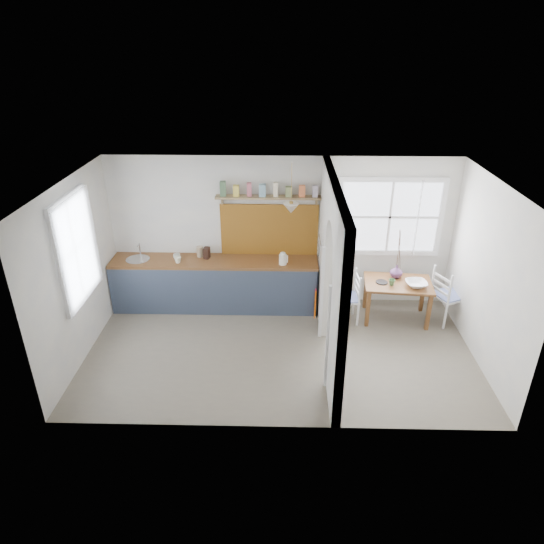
{
  "coord_description": "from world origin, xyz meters",
  "views": [
    {
      "loc": [
        0.03,
        -6.09,
        4.35
      ],
      "look_at": [
        -0.13,
        0.23,
        1.22
      ],
      "focal_mm": 32.0,
      "sensor_mm": 36.0,
      "label": 1
    }
  ],
  "objects_px": {
    "chair_right": "(449,295)",
    "vase": "(396,271)",
    "dining_table": "(396,300)",
    "chair_left": "(346,297)",
    "kettle": "(283,259)"
  },
  "relations": [
    {
      "from": "chair_left",
      "to": "kettle",
      "type": "relative_size",
      "value": 4.33
    },
    {
      "from": "dining_table",
      "to": "chair_right",
      "type": "height_order",
      "value": "chair_right"
    },
    {
      "from": "chair_left",
      "to": "vase",
      "type": "height_order",
      "value": "vase"
    },
    {
      "from": "dining_table",
      "to": "chair_left",
      "type": "bearing_deg",
      "value": -168.63
    },
    {
      "from": "chair_right",
      "to": "chair_left",
      "type": "bearing_deg",
      "value": 67.12
    },
    {
      "from": "chair_left",
      "to": "chair_right",
      "type": "relative_size",
      "value": 0.91
    },
    {
      "from": "chair_right",
      "to": "vase",
      "type": "distance_m",
      "value": 0.93
    },
    {
      "from": "kettle",
      "to": "chair_left",
      "type": "bearing_deg",
      "value": -30.55
    },
    {
      "from": "vase",
      "to": "dining_table",
      "type": "bearing_deg",
      "value": -87.98
    },
    {
      "from": "dining_table",
      "to": "kettle",
      "type": "height_order",
      "value": "kettle"
    },
    {
      "from": "chair_right",
      "to": "vase",
      "type": "bearing_deg",
      "value": 49.83
    },
    {
      "from": "chair_right",
      "to": "kettle",
      "type": "bearing_deg",
      "value": 60.83
    },
    {
      "from": "dining_table",
      "to": "kettle",
      "type": "xyz_separation_m",
      "value": [
        -1.9,
        0.19,
        0.66
      ]
    },
    {
      "from": "kettle",
      "to": "chair_right",
      "type": "bearing_deg",
      "value": -20.63
    },
    {
      "from": "dining_table",
      "to": "chair_left",
      "type": "distance_m",
      "value": 0.87
    }
  ]
}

